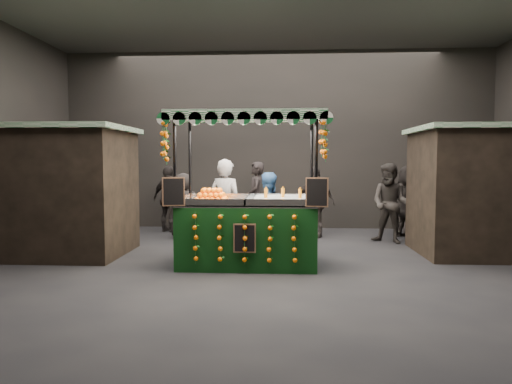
{
  "coord_description": "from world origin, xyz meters",
  "views": [
    {
      "loc": [
        0.21,
        -7.95,
        1.89
      ],
      "look_at": [
        -0.3,
        0.71,
        1.31
      ],
      "focal_mm": 31.93,
      "sensor_mm": 36.0,
      "label": 1
    }
  ],
  "objects": [
    {
      "name": "shopper_0",
      "position": [
        -4.5,
        3.4,
        0.87
      ],
      "size": [
        0.72,
        0.56,
        1.74
      ],
      "rotation": [
        0.0,
        0.0,
        -0.26
      ],
      "color": "black",
      "rests_on": "ground"
    },
    {
      "name": "shopper_5",
      "position": [
        3.33,
        3.53,
        0.9
      ],
      "size": [
        1.28,
        1.73,
        1.81
      ],
      "rotation": [
        0.0,
        0.0,
        2.08
      ],
      "color": "#292421",
      "rests_on": "ground"
    },
    {
      "name": "juice_stall",
      "position": [
        -0.42,
        0.23,
        0.85
      ],
      "size": [
        2.84,
        1.67,
        2.75
      ],
      "color": "#0B330C",
      "rests_on": "ground"
    },
    {
      "name": "neighbour_stall_left",
      "position": [
        -4.4,
        1.0,
        1.31
      ],
      "size": [
        3.0,
        2.2,
        2.6
      ],
      "color": "black",
      "rests_on": "ground"
    },
    {
      "name": "shopper_3",
      "position": [
        3.51,
        4.03,
        0.8
      ],
      "size": [
        0.99,
        1.19,
        1.6
      ],
      "rotation": [
        0.0,
        0.0,
        1.11
      ],
      "color": "black",
      "rests_on": "ground"
    },
    {
      "name": "shopper_6",
      "position": [
        -0.48,
        3.65,
        0.94
      ],
      "size": [
        0.51,
        0.72,
        1.89
      ],
      "rotation": [
        0.0,
        0.0,
        -1.49
      ],
      "color": "black",
      "rests_on": "ground"
    },
    {
      "name": "vendor_grey",
      "position": [
        -0.96,
        1.28,
        0.97
      ],
      "size": [
        0.83,
        0.68,
        1.94
      ],
      "rotation": [
        0.0,
        0.0,
        2.79
      ],
      "color": "slate",
      "rests_on": "ground"
    },
    {
      "name": "shopper_4",
      "position": [
        -2.23,
        3.06,
        0.81
      ],
      "size": [
        0.86,
        0.63,
        1.62
      ],
      "rotation": [
        0.0,
        0.0,
        3.3
      ],
      "color": "black",
      "rests_on": "ground"
    },
    {
      "name": "market_hall",
      "position": [
        0.0,
        0.0,
        3.38
      ],
      "size": [
        12.1,
        10.1,
        5.05
      ],
      "color": "black",
      "rests_on": "ground"
    },
    {
      "name": "shopper_1",
      "position": [
        2.7,
        2.71,
        0.93
      ],
      "size": [
        1.14,
        1.08,
        1.86
      ],
      "rotation": [
        0.0,
        0.0,
        -0.58
      ],
      "color": "#2C2723",
      "rests_on": "ground"
    },
    {
      "name": "ground",
      "position": [
        0.0,
        0.0,
        0.0
      ],
      "size": [
        12.0,
        12.0,
        0.0
      ],
      "primitive_type": "plane",
      "color": "black",
      "rests_on": "ground"
    },
    {
      "name": "shopper_2",
      "position": [
        -2.86,
        4.11,
        0.89
      ],
      "size": [
        1.13,
        0.86,
        1.78
      ],
      "rotation": [
        0.0,
        0.0,
        2.68
      ],
      "color": "#282320",
      "rests_on": "ground"
    },
    {
      "name": "vendor_blue",
      "position": [
        -0.11,
        1.33,
        0.84
      ],
      "size": [
        0.92,
        0.77,
        1.67
      ],
      "rotation": [
        0.0,
        0.0,
        3.33
      ],
      "color": "#284D82",
      "rests_on": "ground"
    },
    {
      "name": "shopper_7",
      "position": [
        1.0,
        3.49,
        0.88
      ],
      "size": [
        1.12,
        0.76,
        1.77
      ],
      "rotation": [
        0.0,
        0.0,
        -0.35
      ],
      "color": "#2D2624",
      "rests_on": "ground"
    },
    {
      "name": "neighbour_stall_right",
      "position": [
        4.4,
        1.5,
        1.31
      ],
      "size": [
        3.0,
        2.2,
        2.6
      ],
      "color": "black",
      "rests_on": "ground"
    }
  ]
}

